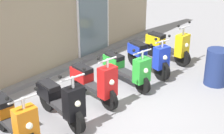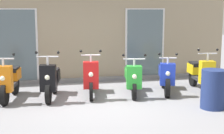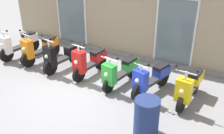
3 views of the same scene
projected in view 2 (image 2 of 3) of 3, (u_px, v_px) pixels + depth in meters
The scene contains 9 objects.
ground_plane at pixel (99, 105), 8.14m from camera, with size 40.00×40.00×0.00m, color gray.
storefront_facade at pixel (82, 22), 10.72m from camera, with size 9.64×0.50×3.86m.
scooter_orange at pixel (9, 81), 8.58m from camera, with size 0.63×1.64×1.26m.
scooter_black at pixel (51, 80), 8.69m from camera, with size 0.66×1.59×1.29m.
scooter_red at pixel (91, 77), 8.93m from camera, with size 0.59×1.55×1.29m.
scooter_green at pixel (132, 78), 9.12m from camera, with size 0.68×1.59×1.17m.
scooter_blue at pixel (166, 76), 9.34m from camera, with size 0.74×1.61×1.17m.
scooter_yellow at pixel (200, 74), 9.57m from camera, with size 0.58×1.56×1.25m.
trash_bin at pixel (213, 89), 7.83m from camera, with size 0.56×0.56×0.91m, color navy.
Camera 2 is at (-1.38, -7.76, 2.28)m, focal length 54.61 mm.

